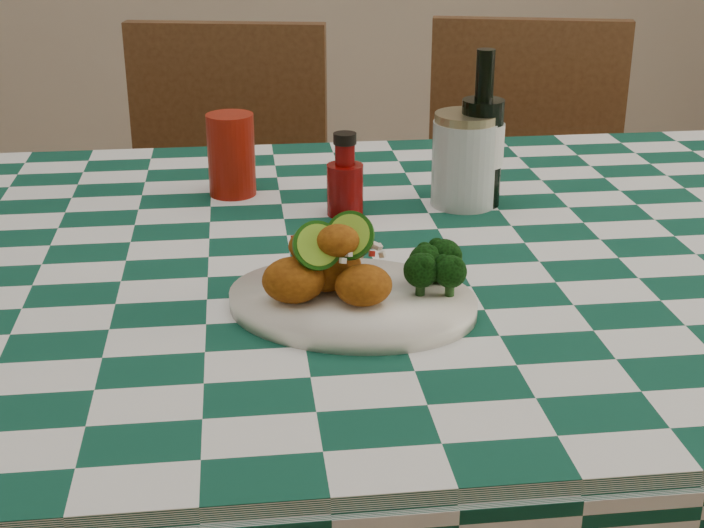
{
  "coord_description": "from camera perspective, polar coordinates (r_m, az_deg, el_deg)",
  "views": [
    {
      "loc": [
        -0.16,
        -1.16,
        1.25
      ],
      "look_at": [
        -0.04,
        -0.18,
        0.84
      ],
      "focal_mm": 50.0,
      "sensor_mm": 36.0,
      "label": 1
    }
  ],
  "objects": [
    {
      "name": "dining_table",
      "position": [
        1.45,
        0.92,
        -13.77
      ],
      "size": [
        1.66,
        1.06,
        0.79
      ],
      "primitive_type": null,
      "color": "#0F4332",
      "rests_on": "ground"
    },
    {
      "name": "wooden_chair_left",
      "position": [
        2.07,
        -7.82,
        0.04
      ],
      "size": [
        0.5,
        0.52,
        0.93
      ],
      "primitive_type": null,
      "rotation": [
        0.0,
        0.0,
        -0.19
      ],
      "color": "#472814",
      "rests_on": "ground"
    },
    {
      "name": "fried_chicken_pile",
      "position": [
        1.07,
        -0.89,
        0.19
      ],
      "size": [
        0.13,
        0.1,
        0.08
      ],
      "primitive_type": null,
      "color": "#9E530F",
      "rests_on": "plate"
    },
    {
      "name": "red_tumbler",
      "position": [
        1.46,
        -7.03,
        6.32
      ],
      "size": [
        0.09,
        0.09,
        0.12
      ],
      "primitive_type": "cylinder",
      "rotation": [
        0.0,
        0.0,
        -0.35
      ],
      "color": "maroon",
      "rests_on": "dining_table"
    },
    {
      "name": "beer_bottle",
      "position": [
        1.41,
        7.58,
        7.79
      ],
      "size": [
        0.07,
        0.07,
        0.22
      ],
      "primitive_type": null,
      "rotation": [
        0.0,
        0.0,
        0.01
      ],
      "color": "black",
      "rests_on": "dining_table"
    },
    {
      "name": "plate",
      "position": [
        1.09,
        0.0,
        -2.24
      ],
      "size": [
        0.34,
        0.3,
        0.02
      ],
      "primitive_type": null,
      "rotation": [
        0.0,
        0.0,
        -0.37
      ],
      "color": "white",
      "rests_on": "dining_table"
    },
    {
      "name": "ketchup_bottle",
      "position": [
        1.37,
        -0.41,
        5.24
      ],
      "size": [
        0.06,
        0.06,
        0.12
      ],
      "primitive_type": null,
      "rotation": [
        0.0,
        0.0,
        0.09
      ],
      "color": "#690605",
      "rests_on": "dining_table"
    },
    {
      "name": "broccoli_side",
      "position": [
        1.1,
        5.1,
        -0.04
      ],
      "size": [
        0.07,
        0.07,
        0.05
      ],
      "primitive_type": null,
      "color": "black",
      "rests_on": "plate"
    },
    {
      "name": "mason_jar",
      "position": [
        1.41,
        6.57,
        6.05
      ],
      "size": [
        0.12,
        0.12,
        0.13
      ],
      "primitive_type": null,
      "rotation": [
        0.0,
        0.0,
        -0.42
      ],
      "color": "#B2BCBA",
      "rests_on": "dining_table"
    },
    {
      "name": "wooden_chair_right",
      "position": [
        2.13,
        9.83,
        0.58
      ],
      "size": [
        0.52,
        0.54,
        0.93
      ],
      "primitive_type": null,
      "rotation": [
        0.0,
        0.0,
        -0.24
      ],
      "color": "#472814",
      "rests_on": "ground"
    }
  ]
}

